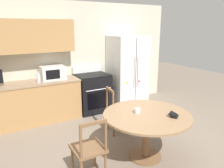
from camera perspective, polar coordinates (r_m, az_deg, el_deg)
The scene contains 12 objects.
ground_plane at distance 3.69m, azimuth 7.62°, elevation -18.86°, with size 14.00×14.00×0.00m, color gray.
back_wall at distance 5.28m, azimuth -12.13°, elevation 8.05°, with size 5.20×0.44×2.60m.
kitchen_counter at distance 5.00m, azimuth -20.12°, elevation -4.56°, with size 2.04×0.64×0.90m.
refrigerator at distance 5.68m, azimuth 4.04°, elevation 3.36°, with size 0.88×0.76×1.81m.
oven_range at distance 5.36m, azimuth -5.15°, elevation -2.19°, with size 0.76×0.68×1.08m.
microwave at distance 4.99m, azimuth -15.19°, elevation 2.85°, with size 0.52×0.37×0.29m.
counter_bottle at distance 4.79m, azimuth -18.62°, elevation 1.53°, with size 0.07×0.07×0.25m.
dining_table at distance 3.46m, azimuth 9.01°, elevation -9.60°, with size 1.35×1.35×0.74m.
dining_chair_left at distance 3.08m, azimuth -6.01°, elevation -16.58°, with size 0.42×0.42×0.90m.
dining_chair_far at distance 4.30m, azimuth 1.48°, elevation -7.02°, with size 0.48×0.48×0.90m.
candle_glass at distance 3.41m, azimuth 6.62°, elevation -7.02°, with size 0.09×0.09×0.08m.
wallet at distance 3.38m, azimuth 15.79°, elevation -7.83°, with size 0.17×0.17×0.07m.
Camera 1 is at (-1.92, -2.40, 2.04)m, focal length 35.00 mm.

